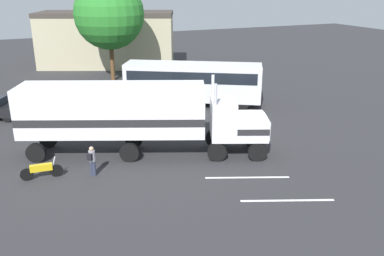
{
  "coord_description": "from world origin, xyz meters",
  "views": [
    {
      "loc": [
        -12.09,
        -20.11,
        9.67
      ],
      "look_at": [
        -3.18,
        0.59,
        1.6
      ],
      "focal_mm": 38.5,
      "sensor_mm": 36.0,
      "label": 1
    }
  ],
  "objects_px": {
    "person_bystander": "(92,160)",
    "parked_bus": "(193,80)",
    "tree_left": "(109,14)",
    "motorcycle": "(42,170)",
    "semi_truck": "(132,113)"
  },
  "relations": [
    {
      "from": "semi_truck",
      "to": "parked_bus",
      "type": "relative_size",
      "value": 1.3
    },
    {
      "from": "tree_left",
      "to": "person_bystander",
      "type": "bearing_deg",
      "value": -105.75
    },
    {
      "from": "person_bystander",
      "to": "parked_bus",
      "type": "height_order",
      "value": "parked_bus"
    },
    {
      "from": "person_bystander",
      "to": "motorcycle",
      "type": "height_order",
      "value": "person_bystander"
    },
    {
      "from": "semi_truck",
      "to": "tree_left",
      "type": "relative_size",
      "value": 1.4
    },
    {
      "from": "semi_truck",
      "to": "tree_left",
      "type": "bearing_deg",
      "value": 80.48
    },
    {
      "from": "parked_bus",
      "to": "semi_truck",
      "type": "bearing_deg",
      "value": -132.1
    },
    {
      "from": "motorcycle",
      "to": "semi_truck",
      "type": "bearing_deg",
      "value": 13.58
    },
    {
      "from": "person_bystander",
      "to": "tree_left",
      "type": "distance_m",
      "value": 22.93
    },
    {
      "from": "person_bystander",
      "to": "tree_left",
      "type": "height_order",
      "value": "tree_left"
    },
    {
      "from": "person_bystander",
      "to": "motorcycle",
      "type": "xyz_separation_m",
      "value": [
        -2.48,
        0.7,
        -0.41
      ]
    },
    {
      "from": "tree_left",
      "to": "semi_truck",
      "type": "bearing_deg",
      "value": -99.52
    },
    {
      "from": "parked_bus",
      "to": "tree_left",
      "type": "bearing_deg",
      "value": 109.66
    },
    {
      "from": "person_bystander",
      "to": "motorcycle",
      "type": "relative_size",
      "value": 0.77
    },
    {
      "from": "semi_truck",
      "to": "parked_bus",
      "type": "bearing_deg",
      "value": 47.9
    }
  ]
}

